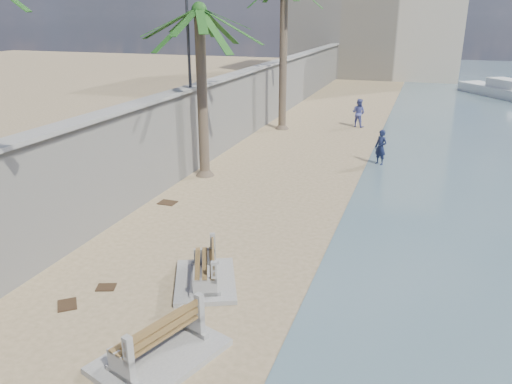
# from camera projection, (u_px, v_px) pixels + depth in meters

# --- Properties ---
(ground_plane) EXTENTS (140.00, 140.00, 0.00)m
(ground_plane) POSITION_uv_depth(u_px,v_px,m) (165.00, 367.00, 9.75)
(ground_plane) COLOR #9A825E
(seawall) EXTENTS (0.45, 70.00, 3.50)m
(seawall) POSITION_uv_depth(u_px,v_px,m) (252.00, 102.00, 28.56)
(seawall) COLOR gray
(seawall) RESTS_ON ground_plane
(wall_cap) EXTENTS (0.80, 70.00, 0.12)m
(wall_cap) POSITION_uv_depth(u_px,v_px,m) (252.00, 69.00, 27.95)
(wall_cap) COLOR gray
(wall_cap) RESTS_ON seawall
(end_building) EXTENTS (18.00, 12.00, 14.00)m
(end_building) POSITION_uv_depth(u_px,v_px,m) (376.00, 9.00, 54.31)
(end_building) COLOR #B7AA93
(end_building) RESTS_ON ground_plane
(bench_near) EXTENTS (2.42, 2.91, 1.04)m
(bench_near) POSITION_uv_depth(u_px,v_px,m) (159.00, 340.00, 9.82)
(bench_near) COLOR gray
(bench_near) RESTS_ON ground_plane
(bench_far) EXTENTS (2.28, 2.63, 0.92)m
(bench_far) POSITION_uv_depth(u_px,v_px,m) (205.00, 269.00, 12.64)
(bench_far) COLOR gray
(bench_far) RESTS_ON ground_plane
(palm_mid) EXTENTS (5.00, 5.00, 7.55)m
(palm_mid) POSITION_uv_depth(u_px,v_px,m) (199.00, 12.00, 19.05)
(palm_mid) COLOR brown
(palm_mid) RESTS_ON ground_plane
(streetlight) EXTENTS (0.28, 0.28, 5.12)m
(streetlight) POSITION_uv_depth(u_px,v_px,m) (187.00, 10.00, 19.75)
(streetlight) COLOR #2D2D33
(streetlight) RESTS_ON wall_cap
(person_a) EXTENTS (0.80, 0.74, 1.84)m
(person_a) POSITION_uv_depth(u_px,v_px,m) (381.00, 145.00, 22.50)
(person_a) COLOR #141B39
(person_a) RESTS_ON ground_plane
(person_b) EXTENTS (1.09, 0.97, 1.89)m
(person_b) POSITION_uv_depth(u_px,v_px,m) (359.00, 111.00, 30.05)
(person_b) COLOR #474D93
(person_b) RESTS_ON ground_plane
(yacht_far) EXTENTS (6.04, 7.47, 1.50)m
(yacht_far) POSITION_uv_depth(u_px,v_px,m) (498.00, 92.00, 41.54)
(yacht_far) COLOR silver
(yacht_far) RESTS_ON bay_water
(debris_b) EXTENTS (0.67, 0.69, 0.03)m
(debris_b) POSITION_uv_depth(u_px,v_px,m) (67.00, 305.00, 11.80)
(debris_b) COLOR #382616
(debris_b) RESTS_ON ground_plane
(debris_c) EXTENTS (0.63, 0.51, 0.03)m
(debris_c) POSITION_uv_depth(u_px,v_px,m) (168.00, 203.00, 18.16)
(debris_c) COLOR #382616
(debris_c) RESTS_ON ground_plane
(debris_d) EXTENTS (0.56, 0.51, 0.03)m
(debris_d) POSITION_uv_depth(u_px,v_px,m) (106.00, 287.00, 12.55)
(debris_d) COLOR #382616
(debris_d) RESTS_ON ground_plane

